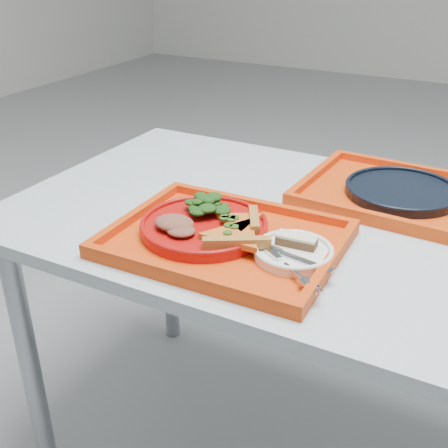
# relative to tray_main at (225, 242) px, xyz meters

# --- Properties ---
(table) EXTENTS (1.60, 0.80, 0.75)m
(table) POSITION_rel_tray_main_xyz_m (0.23, 0.19, -0.08)
(table) COLOR #9AA6AD
(table) RESTS_ON ground
(tray_main) EXTENTS (0.46, 0.36, 0.01)m
(tray_main) POSITION_rel_tray_main_xyz_m (0.00, 0.00, 0.00)
(tray_main) COLOR red
(tray_main) RESTS_ON table
(tray_far) EXTENTS (0.47, 0.37, 0.01)m
(tray_far) POSITION_rel_tray_main_xyz_m (0.26, 0.39, 0.00)
(tray_far) COLOR red
(tray_far) RESTS_ON table
(dinner_plate) EXTENTS (0.26, 0.26, 0.02)m
(dinner_plate) POSITION_rel_tray_main_xyz_m (-0.05, 0.01, 0.02)
(dinner_plate) COLOR #A30D0A
(dinner_plate) RESTS_ON tray_main
(side_plate) EXTENTS (0.15, 0.15, 0.01)m
(side_plate) POSITION_rel_tray_main_xyz_m (0.14, 0.00, 0.01)
(side_plate) COLOR white
(side_plate) RESTS_ON tray_main
(navy_plate) EXTENTS (0.26, 0.26, 0.02)m
(navy_plate) POSITION_rel_tray_main_xyz_m (0.26, 0.39, 0.01)
(navy_plate) COLOR black
(navy_plate) RESTS_ON tray_far
(pizza_slice_a) EXTENTS (0.18, 0.19, 0.02)m
(pizza_slice_a) POSITION_rel_tray_main_xyz_m (0.03, -0.01, 0.03)
(pizza_slice_a) COLOR orange
(pizza_slice_a) RESTS_ON dinner_plate
(pizza_slice_b) EXTENTS (0.14, 0.14, 0.02)m
(pizza_slice_b) POSITION_rel_tray_main_xyz_m (0.01, 0.04, 0.03)
(pizza_slice_b) COLOR orange
(pizza_slice_b) RESTS_ON dinner_plate
(salad_heap) EXTENTS (0.09, 0.08, 0.04)m
(salad_heap) POSITION_rel_tray_main_xyz_m (-0.07, 0.06, 0.05)
(salad_heap) COLOR black
(salad_heap) RESTS_ON dinner_plate
(meat_portion) EXTENTS (0.08, 0.07, 0.03)m
(meat_portion) POSITION_rel_tray_main_xyz_m (-0.10, -0.04, 0.04)
(meat_portion) COLOR brown
(meat_portion) RESTS_ON dinner_plate
(dessert_bar) EXTENTS (0.08, 0.04, 0.02)m
(dessert_bar) POSITION_rel_tray_main_xyz_m (0.14, 0.02, 0.03)
(dessert_bar) COLOR #452817
(dessert_bar) RESTS_ON side_plate
(knife) EXTENTS (0.18, 0.05, 0.01)m
(knife) POSITION_rel_tray_main_xyz_m (0.14, -0.02, 0.02)
(knife) COLOR silver
(knife) RESTS_ON side_plate
(fork) EXTENTS (0.17, 0.12, 0.01)m
(fork) POSITION_rel_tray_main_xyz_m (0.15, -0.06, 0.02)
(fork) COLOR silver
(fork) RESTS_ON side_plate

